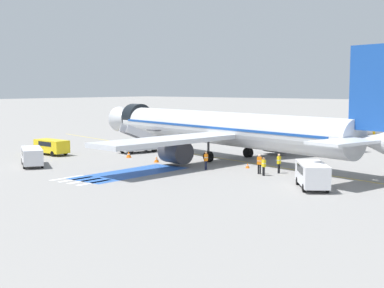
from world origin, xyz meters
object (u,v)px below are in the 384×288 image
Objects in this scene: service_van_1 at (32,155)px; ground_crew_3 at (206,159)px; service_van_0 at (312,173)px; ground_crew_0 at (259,163)px; service_van_2 at (52,146)px; ground_crew_2 at (264,165)px; boarding_stairs_forward at (139,145)px; traffic_cone_1 at (129,155)px; traffic_cone_0 at (248,166)px; ground_crew_1 at (279,162)px; airliner at (223,129)px; traffic_cone_2 at (157,159)px; fuel_tanker at (380,132)px.

service_van_1 is 3.17× the size of ground_crew_3.
ground_crew_0 is (-6.93, 3.36, -0.16)m from service_van_0.
service_van_2 is 26.55m from ground_crew_0.
service_van_1 is at bearing -126.40° from ground_crew_2.
boarding_stairs_forward is 1.00× the size of service_van_1.
service_van_0 reaches higher than traffic_cone_1.
ground_crew_0 is at bearing -1.77° from traffic_cone_1.
traffic_cone_0 is at bearing 135.09° from ground_crew_3.
ground_crew_3 is (-6.14, -0.51, 0.06)m from ground_crew_2.
service_van_2 is at bearing -144.71° from ground_crew_2.
ground_crew_1 is 4.12m from traffic_cone_0.
ground_crew_0 reaches higher than ground_crew_3.
traffic_cone_1 is (2.79, 10.72, -0.77)m from service_van_1.
traffic_cone_1 is at bearing -17.28° from ground_crew_0.
airliner is 25.55× the size of ground_crew_3.
ground_crew_3 reaches higher than traffic_cone_1.
service_van_2 is (-17.52, -10.00, -2.25)m from airliner.
traffic_cone_0 is at bearing 105.62° from service_van_2.
traffic_cone_2 is at bearing -164.87° from traffic_cone_0.
traffic_cone_0 is 10.07m from traffic_cone_2.
ground_crew_3 is at bearing -4.56° from ground_crew_0.
service_van_2 reaches higher than traffic_cone_0.
boarding_stairs_forward is 8.07× the size of traffic_cone_1.
service_van_1 is at bearing -67.10° from ground_crew_3.
service_van_1 is at bearing 158.01° from airliner.
service_van_2 is 7.60× the size of traffic_cone_2.
ground_crew_0 is at bearing -62.79° from service_van_0.
traffic_cone_0 is (-3.96, 0.82, -0.81)m from ground_crew_1.
airliner is 8.63m from ground_crew_3.
boarding_stairs_forward reaches higher than service_van_0.
traffic_cone_1 is (-18.37, 1.07, -0.60)m from ground_crew_2.
ground_crew_1 reaches higher than ground_crew_2.
service_van_2 is at bearing -91.79° from ground_crew_3.
ground_crew_1 is 18.76m from traffic_cone_1.
ground_crew_1 is at bearing 102.03° from service_van_2.
boarding_stairs_forward is at bearing -164.71° from ground_crew_2.
ground_crew_2 is 3.52× the size of traffic_cone_0.
ground_crew_1 is at bearing -77.18° from service_van_0.
fuel_tanker is 1.94× the size of service_van_2.
boarding_stairs_forward reaches higher than traffic_cone_0.
fuel_tanker is at bearing -0.19° from ground_crew_1.
boarding_stairs_forward is 28.11m from service_van_0.
service_van_1 is at bearing -31.45° from fuel_tanker.
boarding_stairs_forward reaches higher than service_van_2.
boarding_stairs_forward is at bearing 78.00° from ground_crew_1.
fuel_tanker is at bearing 68.69° from boarding_stairs_forward.
service_van_1 is 1.19× the size of service_van_2.
service_van_2 reaches higher than ground_crew_3.
ground_crew_2 is at bearing 97.85° from service_van_2.
airliner is 72.69× the size of traffic_cone_2.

